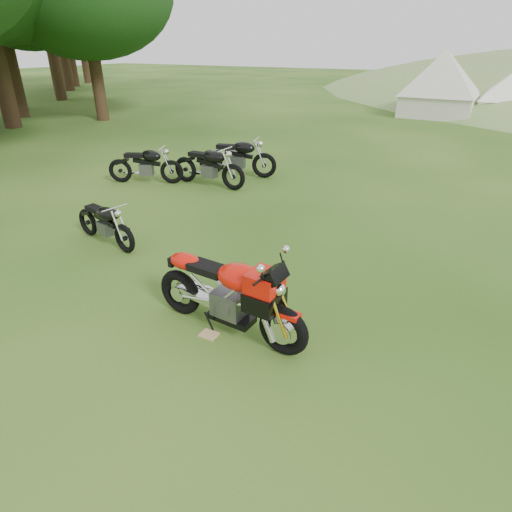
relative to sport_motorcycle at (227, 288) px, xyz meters
The scene contains 10 objects.
ground 0.91m from the sport_motorcycle, 116.91° to the left, with size 120.00×120.00×0.00m, color #19420E.
treeline 25.59m from the sport_motorcycle, 142.49° to the left, with size 28.00×32.00×14.00m, color black, non-canonical shape.
sport_motorcycle is the anchor object (origin of this frame).
plywood_board 0.69m from the sport_motorcycle, 131.03° to the right, with size 0.23×0.18×0.02m, color tan.
vintage_moto_a 3.65m from the sport_motorcycle, 160.21° to the left, with size 1.66×0.38×0.87m, color black, non-canonical shape.
vintage_moto_b 6.38m from the sport_motorcycle, 126.28° to the left, with size 2.09×0.48×1.10m, color black, non-canonical shape.
vintage_moto_c 7.23m from the sport_motorcycle, 119.75° to the left, with size 2.14×0.50×1.13m, color black, non-canonical shape.
vintage_moto_d 7.06m from the sport_motorcycle, 139.71° to the left, with size 1.95×0.45×1.02m, color black, non-canonical shape.
tent_left 20.67m from the sport_motorcycle, 90.73° to the left, with size 3.35×3.35×2.91m, color beige, non-canonical shape.
tent_mid 21.91m from the sport_motorcycle, 82.36° to the left, with size 2.76×2.76×2.39m, color white, non-canonical shape.
Camera 1 is at (2.77, -4.42, 3.37)m, focal length 30.00 mm.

